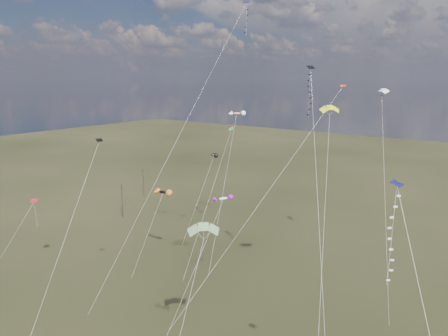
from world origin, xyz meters
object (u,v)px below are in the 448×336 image
Objects in this scene: parafoil_yellow at (330,109)px; novelty_black_orange at (163,192)px; diamond_black_high at (310,106)px; utility_pole_near at (122,200)px; utility_pole_far at (143,183)px.

novelty_black_orange is (-29.14, 0.31, -15.51)m from parafoil_yellow.
utility_pole_near is at bearing 167.50° from diamond_black_high.
utility_pole_far is 41.21m from novelty_black_orange.
parafoil_yellow is (2.43, 0.29, -0.25)m from diamond_black_high.
diamond_black_high is (58.65, -25.22, 24.28)m from utility_pole_far.
utility_pole_far is 68.30m from diamond_black_high.
utility_pole_near is 59.27m from parafoil_yellow.
parafoil_yellow is at bearing -0.61° from novelty_black_orange.
diamond_black_high reaches higher than utility_pole_far.
diamond_black_high is 2.51× the size of novelty_black_orange.
utility_pole_near is at bearing -60.26° from utility_pole_far.
parafoil_yellow reaches higher than utility_pole_near.
utility_pole_far is at bearing 157.79° from parafoil_yellow.
parafoil_yellow is at bearing 6.88° from diamond_black_high.
diamond_black_high is 31.02m from novelty_black_orange.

